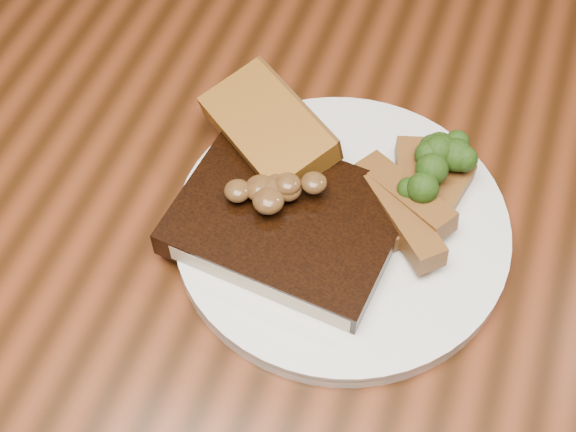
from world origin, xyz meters
name	(u,v)px	position (x,y,z in m)	size (l,w,h in m)	color
dining_table	(297,286)	(0.00, 0.00, 0.66)	(1.60, 0.90, 0.75)	#502210
plate	(341,229)	(0.03, 0.01, 0.76)	(0.26, 0.26, 0.01)	silver
steak	(287,221)	(-0.01, -0.01, 0.77)	(0.16, 0.13, 0.02)	black
steak_bone	(262,284)	(-0.01, -0.07, 0.77)	(0.14, 0.01, 0.02)	#BEB093
mushroom_pile	(285,186)	(-0.01, 0.00, 0.80)	(0.07, 0.07, 0.03)	#503719
garlic_bread	(268,145)	(-0.05, 0.05, 0.77)	(0.11, 0.06, 0.02)	brown
potato_wedges	(438,229)	(0.10, 0.02, 0.77)	(0.12, 0.12, 0.02)	brown
broccoli_cluster	(440,165)	(0.09, 0.07, 0.78)	(0.07, 0.07, 0.04)	#213D0E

